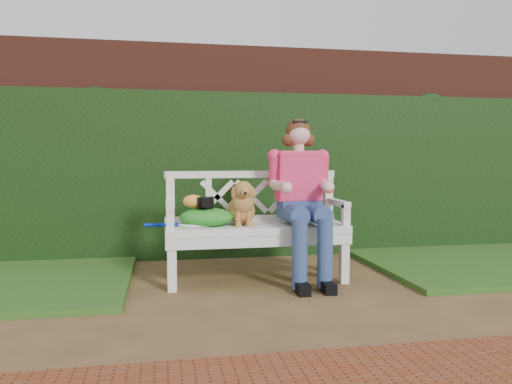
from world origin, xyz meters
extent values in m
plane|color=#503922|center=(0.00, 0.00, 0.00)|extent=(60.00, 60.00, 0.00)
cube|color=#5B281C|center=(0.00, 1.90, 1.10)|extent=(10.00, 0.30, 2.20)
cube|color=#1C3F11|center=(0.00, 1.68, 0.85)|extent=(10.00, 0.18, 1.70)
cube|color=#1C3E13|center=(2.40, 0.90, 0.03)|extent=(2.60, 2.00, 0.05)
cube|color=black|center=(-0.49, 0.57, 0.67)|extent=(0.13, 0.10, 0.09)
ellipsoid|color=orange|center=(-0.58, 0.59, 0.68)|extent=(0.17, 0.13, 0.11)
camera|label=1|loc=(-0.83, -3.45, 1.04)|focal=35.00mm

